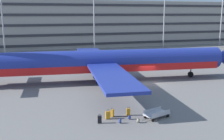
# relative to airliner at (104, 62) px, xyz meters

# --- Properties ---
(ground_plane) EXTENTS (600.00, 600.00, 0.00)m
(ground_plane) POSITION_rel_airliner_xyz_m (6.25, -3.48, -3.01)
(ground_plane) COLOR slate
(terminal_structure) EXTENTS (154.02, 19.41, 14.39)m
(terminal_structure) POSITION_rel_airliner_xyz_m (6.25, 51.11, 4.18)
(terminal_structure) COLOR gray
(terminal_structure) RESTS_ON ground_plane
(airliner) EXTENTS (43.14, 35.20, 10.04)m
(airliner) POSITION_rel_airliner_xyz_m (0.00, 0.00, 0.00)
(airliner) COLOR navy
(airliner) RESTS_ON ground_plane
(light_mast_center_right) EXTENTS (1.80, 0.50, 18.99)m
(light_mast_center_right) POSITION_rel_airliner_xyz_m (29.60, 35.96, 8.13)
(light_mast_center_right) COLOR gray
(light_mast_center_right) RESTS_ON ground_plane
(light_mast_right) EXTENTS (1.80, 0.50, 22.79)m
(light_mast_right) POSITION_rel_airliner_xyz_m (50.51, 35.96, 10.09)
(light_mast_right) COLOR gray
(light_mast_right) RESTS_ON ground_plane
(suitcase_small) EXTENTS (0.43, 0.33, 0.94)m
(suitcase_small) POSITION_rel_airliner_xyz_m (-5.19, -16.35, -2.61)
(suitcase_small) COLOR black
(suitcase_small) RESTS_ON ground_plane
(suitcase_silver) EXTENTS (0.42, 0.36, 0.92)m
(suitcase_silver) POSITION_rel_airliner_xyz_m (-1.80, -15.21, -2.62)
(suitcase_silver) COLOR orange
(suitcase_silver) RESTS_ON ground_plane
(suitcase_black) EXTENTS (0.46, 0.31, 1.00)m
(suitcase_black) POSITION_rel_airliner_xyz_m (-4.11, -15.51, -2.59)
(suitcase_black) COLOR orange
(suitcase_black) RESTS_ON ground_plane
(suitcase_scuffed) EXTENTS (0.41, 0.43, 0.92)m
(suitcase_scuffed) POSITION_rel_airliner_xyz_m (-3.48, -15.08, -2.60)
(suitcase_scuffed) COLOR orange
(suitcase_scuffed) RESTS_ON ground_plane
(backpack_orange) EXTENTS (0.35, 0.35, 0.51)m
(backpack_orange) POSITION_rel_airliner_xyz_m (-3.33, -16.95, -2.79)
(backpack_orange) COLOR navy
(backpack_orange) RESTS_ON ground_plane
(backpack_navy) EXTENTS (0.29, 0.34, 0.51)m
(backpack_navy) POSITION_rel_airliner_xyz_m (-1.63, -17.38, -2.79)
(backpack_navy) COLOR gray
(backpack_navy) RESTS_ON ground_plane
(backpack_large) EXTENTS (0.33, 0.26, 0.48)m
(backpack_large) POSITION_rel_airliner_xyz_m (-2.09, -16.30, -2.81)
(backpack_large) COLOR navy
(backpack_large) RESTS_ON ground_plane
(baggage_cart) EXTENTS (3.35, 2.03, 0.82)m
(baggage_cart) POSITION_rel_airliner_xyz_m (0.69, -16.72, -2.59)
(baggage_cart) COLOR #B7B7BC
(baggage_cart) RESTS_ON ground_plane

